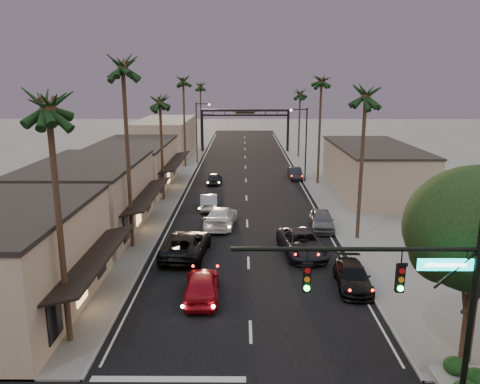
{
  "coord_description": "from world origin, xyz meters",
  "views": [
    {
      "loc": [
        -0.4,
        -10.91,
        12.16
      ],
      "look_at": [
        -0.64,
        29.35,
        2.5
      ],
      "focal_mm": 35.0,
      "sensor_mm": 36.0,
      "label": 1
    }
  ],
  "objects_px": {
    "palm_lc": "(160,98)",
    "curbside_black": "(353,277)",
    "streetlight_right": "(304,139)",
    "streetlight_left": "(198,128)",
    "palm_rc": "(300,91)",
    "palm_la": "(47,98)",
    "traffic_signal": "(419,291)",
    "curbside_near": "(302,243)",
    "oncoming_pickup": "(186,244)",
    "palm_lb": "(122,61)",
    "palm_far": "(200,84)",
    "oncoming_red": "(202,285)",
    "palm_ra": "(366,90)",
    "palm_ld": "(183,78)",
    "palm_rb": "(322,78)",
    "arch": "(245,120)",
    "oncoming_silver": "(209,202)"
  },
  "relations": [
    {
      "from": "palm_rb",
      "to": "palm_far",
      "type": "xyz_separation_m",
      "value": [
        -16.9,
        34.0,
        -0.97
      ]
    },
    {
      "from": "streetlight_right",
      "to": "oncoming_pickup",
      "type": "xyz_separation_m",
      "value": [
        -11.31,
        -24.72,
        -4.46
      ]
    },
    {
      "from": "streetlight_left",
      "to": "palm_la",
      "type": "xyz_separation_m",
      "value": [
        -1.68,
        -49.0,
        6.11
      ]
    },
    {
      "from": "traffic_signal",
      "to": "curbside_black",
      "type": "bearing_deg",
      "value": 87.37
    },
    {
      "from": "oncoming_pickup",
      "to": "traffic_signal",
      "type": "bearing_deg",
      "value": 126.52
    },
    {
      "from": "traffic_signal",
      "to": "streetlight_right",
      "type": "distance_m",
      "value": 41.02
    },
    {
      "from": "streetlight_left",
      "to": "palm_lb",
      "type": "distance_m",
      "value": 36.93
    },
    {
      "from": "palm_rc",
      "to": "palm_la",
      "type": "bearing_deg",
      "value": -107.37
    },
    {
      "from": "palm_ra",
      "to": "palm_rb",
      "type": "relative_size",
      "value": 0.93
    },
    {
      "from": "streetlight_left",
      "to": "oncoming_silver",
      "type": "xyz_separation_m",
      "value": [
        3.25,
        -25.34,
        -4.58
      ]
    },
    {
      "from": "streetlight_right",
      "to": "palm_ra",
      "type": "xyz_separation_m",
      "value": [
        1.68,
        -21.0,
        6.11
      ]
    },
    {
      "from": "palm_rb",
      "to": "oncoming_pickup",
      "type": "xyz_separation_m",
      "value": [
        -12.99,
        -23.72,
        -11.54
      ]
    },
    {
      "from": "palm_lc",
      "to": "oncoming_pickup",
      "type": "height_order",
      "value": "palm_lc"
    },
    {
      "from": "palm_la",
      "to": "palm_lb",
      "type": "height_order",
      "value": "palm_lb"
    },
    {
      "from": "palm_rc",
      "to": "curbside_near",
      "type": "relative_size",
      "value": 2.05
    },
    {
      "from": "palm_la",
      "to": "curbside_near",
      "type": "distance_m",
      "value": 20.1
    },
    {
      "from": "palm_rc",
      "to": "streetlight_left",
      "type": "bearing_deg",
      "value": -158.86
    },
    {
      "from": "palm_far",
      "to": "oncoming_red",
      "type": "relative_size",
      "value": 2.72
    },
    {
      "from": "palm_far",
      "to": "curbside_black",
      "type": "distance_m",
      "value": 65.37
    },
    {
      "from": "palm_lc",
      "to": "palm_rc",
      "type": "xyz_separation_m",
      "value": [
        17.2,
        28.0,
        0.0
      ]
    },
    {
      "from": "palm_lb",
      "to": "palm_rc",
      "type": "xyz_separation_m",
      "value": [
        17.2,
        42.0,
        -2.92
      ]
    },
    {
      "from": "traffic_signal",
      "to": "palm_far",
      "type": "bearing_deg",
      "value": 100.7
    },
    {
      "from": "palm_la",
      "to": "palm_lc",
      "type": "height_order",
      "value": "palm_la"
    },
    {
      "from": "palm_lc",
      "to": "oncoming_pickup",
      "type": "distance_m",
      "value": 18.89
    },
    {
      "from": "palm_far",
      "to": "curbside_black",
      "type": "xyz_separation_m",
      "value": [
        14.5,
        -62.83,
        -10.75
      ]
    },
    {
      "from": "oncoming_red",
      "to": "oncoming_pickup",
      "type": "distance_m",
      "value": 6.81
    },
    {
      "from": "traffic_signal",
      "to": "oncoming_red",
      "type": "bearing_deg",
      "value": 130.97
    },
    {
      "from": "arch",
      "to": "palm_ld",
      "type": "relative_size",
      "value": 1.07
    },
    {
      "from": "oncoming_pickup",
      "to": "palm_lc",
      "type": "bearing_deg",
      "value": -70.27
    },
    {
      "from": "streetlight_right",
      "to": "streetlight_left",
      "type": "height_order",
      "value": "same"
    },
    {
      "from": "streetlight_left",
      "to": "palm_rb",
      "type": "xyz_separation_m",
      "value": [
        15.52,
        -14.0,
        7.09
      ]
    },
    {
      "from": "palm_ra",
      "to": "palm_lb",
      "type": "bearing_deg",
      "value": -173.37
    },
    {
      "from": "streetlight_right",
      "to": "curbside_near",
      "type": "relative_size",
      "value": 1.51
    },
    {
      "from": "palm_rc",
      "to": "traffic_signal",
      "type": "bearing_deg",
      "value": -92.78
    },
    {
      "from": "palm_lb",
      "to": "curbside_black",
      "type": "distance_m",
      "value": 20.66
    },
    {
      "from": "streetlight_left",
      "to": "oncoming_pickup",
      "type": "xyz_separation_m",
      "value": [
        2.53,
        -37.72,
        -4.46
      ]
    },
    {
      "from": "palm_lc",
      "to": "oncoming_red",
      "type": "xyz_separation_m",
      "value": [
        5.88,
        -22.32,
        -9.64
      ]
    },
    {
      "from": "streetlight_right",
      "to": "palm_lb",
      "type": "xyz_separation_m",
      "value": [
        -15.52,
        -23.0,
        8.06
      ]
    },
    {
      "from": "palm_lb",
      "to": "curbside_black",
      "type": "xyz_separation_m",
      "value": [
        14.8,
        -6.83,
        -12.7
      ]
    },
    {
      "from": "streetlight_right",
      "to": "oncoming_red",
      "type": "relative_size",
      "value": 1.85
    },
    {
      "from": "palm_la",
      "to": "oncoming_pickup",
      "type": "bearing_deg",
      "value": 69.55
    },
    {
      "from": "streetlight_left",
      "to": "palm_far",
      "type": "height_order",
      "value": "palm_far"
    },
    {
      "from": "streetlight_left",
      "to": "palm_ra",
      "type": "height_order",
      "value": "palm_ra"
    },
    {
      "from": "palm_la",
      "to": "palm_lb",
      "type": "distance_m",
      "value": 13.14
    },
    {
      "from": "palm_lc",
      "to": "curbside_black",
      "type": "relative_size",
      "value": 2.56
    },
    {
      "from": "curbside_near",
      "to": "palm_la",
      "type": "bearing_deg",
      "value": -144.35
    },
    {
      "from": "palm_far",
      "to": "palm_ld",
      "type": "bearing_deg",
      "value": -90.75
    },
    {
      "from": "streetlight_left",
      "to": "curbside_black",
      "type": "relative_size",
      "value": 1.89
    },
    {
      "from": "palm_lb",
      "to": "palm_lc",
      "type": "relative_size",
      "value": 1.25
    },
    {
      "from": "palm_ra",
      "to": "curbside_black",
      "type": "xyz_separation_m",
      "value": [
        -2.4,
        -8.83,
        -10.75
      ]
    }
  ]
}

